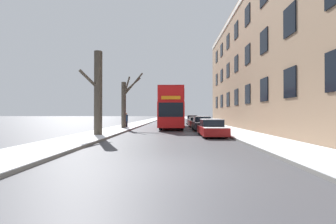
{
  "coord_description": "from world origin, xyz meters",
  "views": [
    {
      "loc": [
        0.3,
        -6.81,
        1.67
      ],
      "look_at": [
        -0.31,
        14.3,
        1.85
      ],
      "focal_mm": 24.0,
      "sensor_mm": 36.0,
      "label": 1
    }
  ],
  "objects_px": {
    "double_decker_bus": "(172,107)",
    "parked_car_2": "(196,122)",
    "bare_tree_left_1": "(125,102)",
    "parked_car_1": "(202,124)",
    "bare_tree_left_0": "(98,92)",
    "parked_car_3": "(192,120)",
    "parked_car_0": "(212,128)",
    "pedestrian_left_sidewalk": "(126,120)",
    "oncoming_van": "(168,116)"
  },
  "relations": [
    {
      "from": "parked_car_1",
      "to": "parked_car_2",
      "type": "distance_m",
      "value": 6.29
    },
    {
      "from": "double_decker_bus",
      "to": "parked_car_1",
      "type": "distance_m",
      "value": 5.36
    },
    {
      "from": "pedestrian_left_sidewalk",
      "to": "parked_car_0",
      "type": "bearing_deg",
      "value": -95.21
    },
    {
      "from": "double_decker_bus",
      "to": "bare_tree_left_1",
      "type": "bearing_deg",
      "value": -152.85
    },
    {
      "from": "double_decker_bus",
      "to": "parked_car_2",
      "type": "xyz_separation_m",
      "value": [
        3.12,
        2.35,
        -1.9
      ]
    },
    {
      "from": "parked_car_0",
      "to": "pedestrian_left_sidewalk",
      "type": "distance_m",
      "value": 11.98
    },
    {
      "from": "parked_car_1",
      "to": "parked_car_2",
      "type": "height_order",
      "value": "parked_car_1"
    },
    {
      "from": "bare_tree_left_0",
      "to": "bare_tree_left_1",
      "type": "relative_size",
      "value": 1.01
    },
    {
      "from": "parked_car_1",
      "to": "parked_car_3",
      "type": "distance_m",
      "value": 12.68
    },
    {
      "from": "bare_tree_left_1",
      "to": "parked_car_3",
      "type": "height_order",
      "value": "bare_tree_left_1"
    },
    {
      "from": "parked_car_2",
      "to": "parked_car_3",
      "type": "bearing_deg",
      "value": 90.0
    },
    {
      "from": "double_decker_bus",
      "to": "oncoming_van",
      "type": "distance_m",
      "value": 15.01
    },
    {
      "from": "bare_tree_left_1",
      "to": "parked_car_1",
      "type": "relative_size",
      "value": 1.46
    },
    {
      "from": "bare_tree_left_0",
      "to": "double_decker_bus",
      "type": "relative_size",
      "value": 0.54
    },
    {
      "from": "bare_tree_left_1",
      "to": "parked_car_1",
      "type": "height_order",
      "value": "bare_tree_left_1"
    },
    {
      "from": "bare_tree_left_1",
      "to": "bare_tree_left_0",
      "type": "bearing_deg",
      "value": -91.7
    },
    {
      "from": "bare_tree_left_0",
      "to": "pedestrian_left_sidewalk",
      "type": "relative_size",
      "value": 3.48
    },
    {
      "from": "parked_car_1",
      "to": "oncoming_van",
      "type": "height_order",
      "value": "oncoming_van"
    },
    {
      "from": "oncoming_van",
      "to": "pedestrian_left_sidewalk",
      "type": "relative_size",
      "value": 2.97
    },
    {
      "from": "pedestrian_left_sidewalk",
      "to": "bare_tree_left_0",
      "type": "bearing_deg",
      "value": -139.95
    },
    {
      "from": "parked_car_1",
      "to": "parked_car_2",
      "type": "bearing_deg",
      "value": 90.0
    },
    {
      "from": "bare_tree_left_0",
      "to": "parked_car_3",
      "type": "height_order",
      "value": "bare_tree_left_0"
    },
    {
      "from": "parked_car_3",
      "to": "pedestrian_left_sidewalk",
      "type": "distance_m",
      "value": 13.12
    },
    {
      "from": "double_decker_bus",
      "to": "pedestrian_left_sidewalk",
      "type": "xyz_separation_m",
      "value": [
        -5.18,
        -1.43,
        -1.52
      ]
    },
    {
      "from": "bare_tree_left_0",
      "to": "double_decker_bus",
      "type": "bearing_deg",
      "value": 63.26
    },
    {
      "from": "parked_car_3",
      "to": "pedestrian_left_sidewalk",
      "type": "xyz_separation_m",
      "value": [
        -8.3,
        -10.16,
        0.31
      ]
    },
    {
      "from": "parked_car_0",
      "to": "bare_tree_left_1",
      "type": "bearing_deg",
      "value": 137.74
    },
    {
      "from": "bare_tree_left_1",
      "to": "parked_car_2",
      "type": "height_order",
      "value": "bare_tree_left_1"
    },
    {
      "from": "oncoming_van",
      "to": "double_decker_bus",
      "type": "bearing_deg",
      "value": -86.83
    },
    {
      "from": "parked_car_2",
      "to": "parked_car_3",
      "type": "distance_m",
      "value": 6.39
    },
    {
      "from": "oncoming_van",
      "to": "pedestrian_left_sidewalk",
      "type": "height_order",
      "value": "oncoming_van"
    },
    {
      "from": "bare_tree_left_0",
      "to": "parked_car_3",
      "type": "bearing_deg",
      "value": 66.36
    },
    {
      "from": "parked_car_0",
      "to": "parked_car_1",
      "type": "bearing_deg",
      "value": 90.0
    },
    {
      "from": "bare_tree_left_1",
      "to": "parked_car_1",
      "type": "xyz_separation_m",
      "value": [
        8.2,
        -1.34,
        -2.27
      ]
    },
    {
      "from": "bare_tree_left_1",
      "to": "pedestrian_left_sidewalk",
      "type": "height_order",
      "value": "bare_tree_left_1"
    },
    {
      "from": "pedestrian_left_sidewalk",
      "to": "parked_car_2",
      "type": "bearing_deg",
      "value": -24.66
    },
    {
      "from": "double_decker_bus",
      "to": "parked_car_0",
      "type": "relative_size",
      "value": 2.7
    },
    {
      "from": "parked_car_2",
      "to": "pedestrian_left_sidewalk",
      "type": "xyz_separation_m",
      "value": [
        -8.3,
        -3.77,
        0.38
      ]
    },
    {
      "from": "bare_tree_left_1",
      "to": "parked_car_0",
      "type": "bearing_deg",
      "value": -42.26
    },
    {
      "from": "bare_tree_left_0",
      "to": "oncoming_van",
      "type": "relative_size",
      "value": 1.17
    },
    {
      "from": "parked_car_0",
      "to": "oncoming_van",
      "type": "xyz_separation_m",
      "value": [
        -3.95,
        24.98,
        0.59
      ]
    },
    {
      "from": "parked_car_0",
      "to": "oncoming_van",
      "type": "height_order",
      "value": "oncoming_van"
    },
    {
      "from": "bare_tree_left_1",
      "to": "parked_car_1",
      "type": "distance_m",
      "value": 8.62
    },
    {
      "from": "bare_tree_left_1",
      "to": "parked_car_1",
      "type": "bearing_deg",
      "value": -9.3
    },
    {
      "from": "double_decker_bus",
      "to": "parked_car_1",
      "type": "xyz_separation_m",
      "value": [
        3.12,
        -3.95,
        -1.84
      ]
    },
    {
      "from": "bare_tree_left_0",
      "to": "parked_car_1",
      "type": "height_order",
      "value": "bare_tree_left_0"
    },
    {
      "from": "bare_tree_left_1",
      "to": "parked_car_0",
      "type": "xyz_separation_m",
      "value": [
        8.2,
        -7.45,
        -2.34
      ]
    },
    {
      "from": "double_decker_bus",
      "to": "parked_car_2",
      "type": "distance_m",
      "value": 4.34
    },
    {
      "from": "parked_car_2",
      "to": "oncoming_van",
      "type": "xyz_separation_m",
      "value": [
        -3.95,
        12.58,
        0.58
      ]
    },
    {
      "from": "parked_car_0",
      "to": "bare_tree_left_0",
      "type": "bearing_deg",
      "value": -176.67
    }
  ]
}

